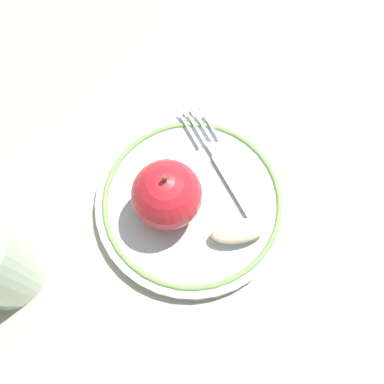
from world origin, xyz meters
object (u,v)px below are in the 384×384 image
Objects in this scene: apple_red_whole at (167,195)px; apple_slice_front at (239,231)px; plate at (192,202)px; fork at (222,165)px.

apple_slice_front is at bearing -35.99° from apple_red_whole.
plate is 3.61× the size of apple_slice_front.
apple_red_whole is at bearing 102.91° from fork.
fork is at bearing 90.41° from apple_slice_front.
apple_red_whole reaches higher than fork.
plate is 1.23× the size of fork.
apple_red_whole is 0.47× the size of fork.
plate is 0.06m from apple_slice_front.
plate is 0.05m from apple_red_whole.
apple_slice_front is (0.04, -0.05, 0.02)m from plate.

